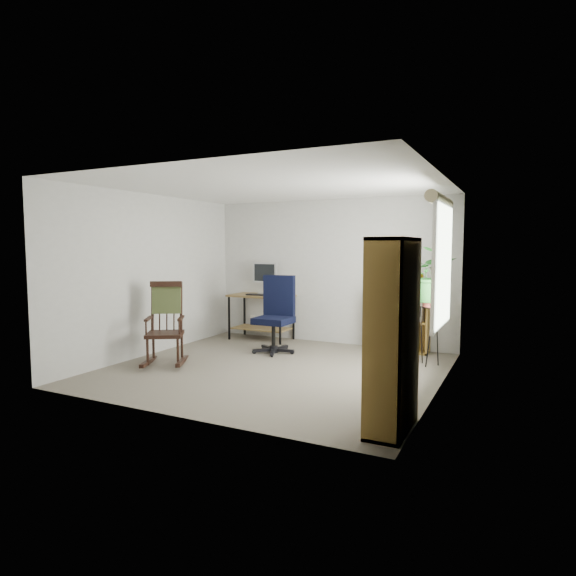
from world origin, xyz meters
The scene contains 18 objects.
floor centered at (0.00, 0.00, 0.00)m, with size 4.20×4.00×0.00m, color slate.
ceiling centered at (0.00, 0.00, 2.40)m, with size 4.20×4.00×0.00m, color white.
wall_back centered at (0.00, 2.00, 1.20)m, with size 4.20×0.00×2.40m, color beige.
wall_front centered at (0.00, -2.00, 1.20)m, with size 4.20×0.00×2.40m, color beige.
wall_left centered at (-2.10, 0.00, 1.20)m, with size 0.00×4.00×2.40m, color beige.
wall_right centered at (2.10, 0.00, 1.20)m, with size 0.00×4.00×2.40m, color beige.
window centered at (2.06, 0.30, 1.40)m, with size 0.12×1.20×1.50m, color silver, non-canonical shape.
desk centered at (-1.16, 1.70, 0.39)m, with size 1.09×0.60×0.78m, color olive, non-canonical shape.
monitor centered at (-1.16, 1.84, 1.06)m, with size 0.46×0.16×0.56m, color #ACACB0, non-canonical shape.
keyboard centered at (-1.16, 1.58, 0.80)m, with size 0.40×0.15×0.03m, color black.
office_chair centered at (-0.47, 0.86, 0.60)m, with size 0.65×0.65×1.20m, color black, non-canonical shape.
rocking_chair centered at (-1.48, -0.44, 0.58)m, with size 0.60×1.00×1.16m, color black, non-canonical shape.
low_bookshelf centered at (1.22, 1.82, 0.48)m, with size 0.90×0.30×0.95m, color olive, non-canonical shape.
tall_bookshelf centered at (1.92, -1.42, 0.85)m, with size 0.32×0.75×1.71m, color olive, non-canonical shape.
plant_stand centered at (1.80, 1.12, 0.47)m, with size 0.26×0.26×0.94m, color black, non-canonical shape.
spider_plant centered at (1.80, 1.12, 1.60)m, with size 1.69×1.88×1.46m, color #246725.
potted_plant_small centered at (1.50, 1.83, 1.01)m, with size 0.13×0.24×0.11m, color #246725.
framed_picture centered at (1.22, 1.97, 1.60)m, with size 0.32×0.04×0.32m, color black, non-canonical shape.
Camera 1 is at (2.94, -5.54, 1.63)m, focal length 30.00 mm.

